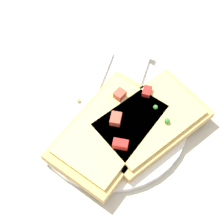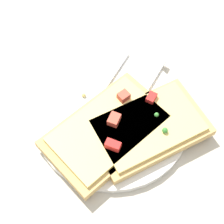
% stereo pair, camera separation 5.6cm
% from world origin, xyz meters
% --- Properties ---
extents(ground_plane, '(4.00, 4.00, 0.00)m').
position_xyz_m(ground_plane, '(0.00, 0.00, 0.00)').
color(ground_plane, '#BCB29E').
extents(plate, '(0.24, 0.24, 0.01)m').
position_xyz_m(plate, '(0.00, 0.00, 0.01)').
color(plate, silver).
rests_on(plate, ground).
extents(fork, '(0.21, 0.08, 0.01)m').
position_xyz_m(fork, '(0.01, 0.03, 0.01)').
color(fork, silver).
rests_on(fork, plate).
extents(knife, '(0.19, 0.08, 0.01)m').
position_xyz_m(knife, '(0.05, -0.04, 0.01)').
color(knife, silver).
rests_on(knife, plate).
extents(pizza_slice_main, '(0.21, 0.20, 0.03)m').
position_xyz_m(pizza_slice_main, '(-0.03, -0.00, 0.02)').
color(pizza_slice_main, tan).
rests_on(pizza_slice_main, plate).
extents(pizza_slice_corner, '(0.19, 0.20, 0.03)m').
position_xyz_m(pizza_slice_corner, '(-0.02, -0.06, 0.02)').
color(pizza_slice_corner, tan).
rests_on(pizza_slice_corner, plate).
extents(crumb_scatter, '(0.04, 0.16, 0.01)m').
position_xyz_m(crumb_scatter, '(0.00, -0.05, 0.02)').
color(crumb_scatter, tan).
rests_on(crumb_scatter, plate).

